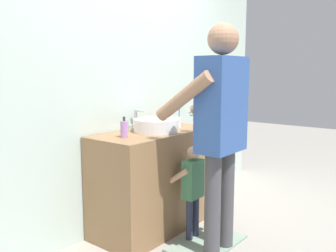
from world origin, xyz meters
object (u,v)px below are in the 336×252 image
(child_toddler, at_px, (192,185))
(adult_parent, at_px, (219,119))
(soap_bottle, at_px, (124,129))
(toothbrush_cup, at_px, (178,121))

(child_toddler, bearing_deg, adult_parent, -99.38)
(soap_bottle, xyz_separation_m, adult_parent, (0.33, -0.66, 0.10))
(toothbrush_cup, bearing_deg, soap_bottle, 179.67)
(soap_bottle, bearing_deg, child_toddler, -46.93)
(toothbrush_cup, height_order, adult_parent, adult_parent)
(soap_bottle, relative_size, child_toddler, 0.21)
(soap_bottle, relative_size, adult_parent, 0.10)
(toothbrush_cup, height_order, child_toddler, toothbrush_cup)
(toothbrush_cup, xyz_separation_m, child_toddler, (-0.32, -0.39, -0.45))
(toothbrush_cup, bearing_deg, adult_parent, -118.60)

